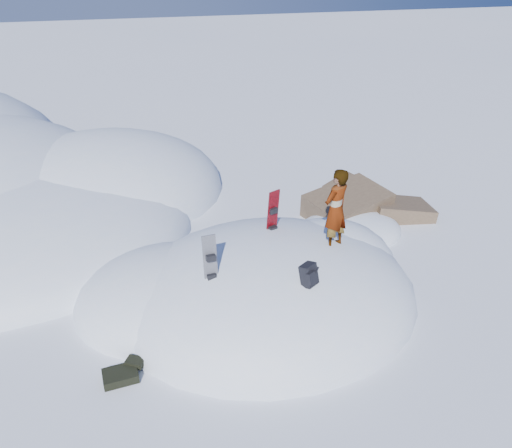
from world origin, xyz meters
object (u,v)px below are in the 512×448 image
object	(u,v)px
snowboard_dark	(211,269)
backpack	(309,275)
person	(336,209)
snowboard_red	(272,221)

from	to	relation	value
snowboard_dark	backpack	xyz separation A→B (m)	(1.83, -0.79, 0.01)
backpack	person	xyz separation A→B (m)	(1.08, 1.26, 0.70)
snowboard_red	backpack	size ratio (longest dim) A/B	3.06
person	snowboard_red	bearing A→B (deg)	-66.99
backpack	person	distance (m)	1.80
snowboard_red	backpack	bearing A→B (deg)	-111.90
snowboard_dark	person	xyz separation A→B (m)	(2.91, 0.47, 0.71)
snowboard_dark	backpack	distance (m)	1.99
snowboard_dark	person	world-z (taller)	person
snowboard_red	backpack	xyz separation A→B (m)	(0.06, -2.19, -0.10)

